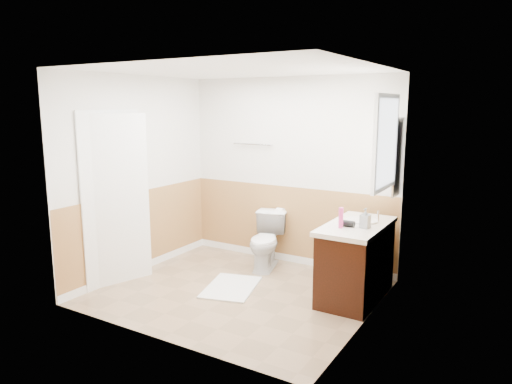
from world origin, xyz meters
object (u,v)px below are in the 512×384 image
Objects in this scene: bath_mat at (231,287)px; vanity_cabinet at (356,263)px; toilet at (266,241)px; soap_dispenser at (365,218)px; lotion_bottle at (341,218)px.

vanity_cabinet is (1.35, 0.49, 0.39)m from bath_mat.
bath_mat is (0.00, -0.84, -0.36)m from toilet.
soap_dispenser is (1.47, 0.38, 0.95)m from bath_mat.
toilet is 0.66× the size of vanity_cabinet.
soap_dispenser reaches higher than toilet.
vanity_cabinet is 5.00× the size of lotion_bottle.
lotion_bottle is (1.25, 0.24, 0.95)m from bath_mat.
lotion_bottle is at bearing -148.06° from soap_dispenser.
toilet is 1.39m from vanity_cabinet.
lotion_bottle is (1.25, -0.60, 0.59)m from toilet.
lotion_bottle is at bearing 10.82° from bath_mat.
vanity_cabinet is 0.58m from soap_dispenser.
toilet is 0.91× the size of bath_mat.
lotion_bottle reaches higher than vanity_cabinet.
vanity_cabinet reaches higher than toilet.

